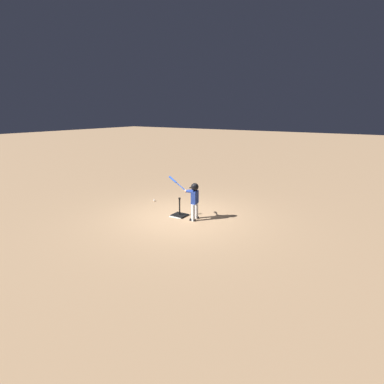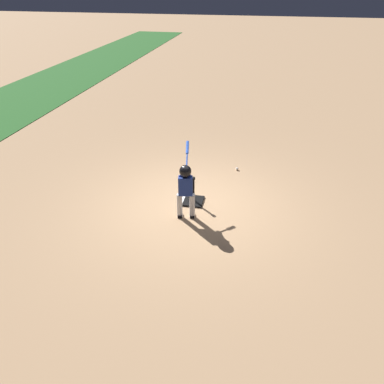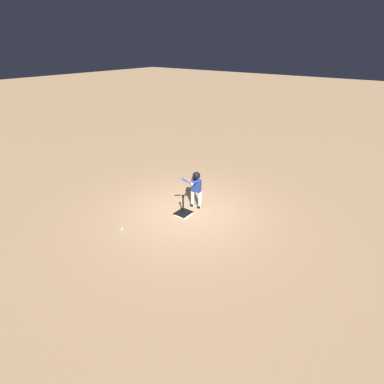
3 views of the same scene
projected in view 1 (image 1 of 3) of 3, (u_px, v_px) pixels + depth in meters
name	position (u px, v px, depth m)	size (l,w,h in m)	color
ground_plane	(182.00, 217.00, 9.97)	(90.00, 90.00, 0.00)	tan
home_plate	(178.00, 216.00, 10.04)	(0.44, 0.44, 0.02)	white
batting_tee	(180.00, 214.00, 10.05)	(0.48, 0.44, 0.63)	black
batter_child	(194.00, 196.00, 9.52)	(1.04, 0.39, 1.38)	silver
baseball	(154.00, 200.00, 11.66)	(0.07, 0.07, 0.07)	white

